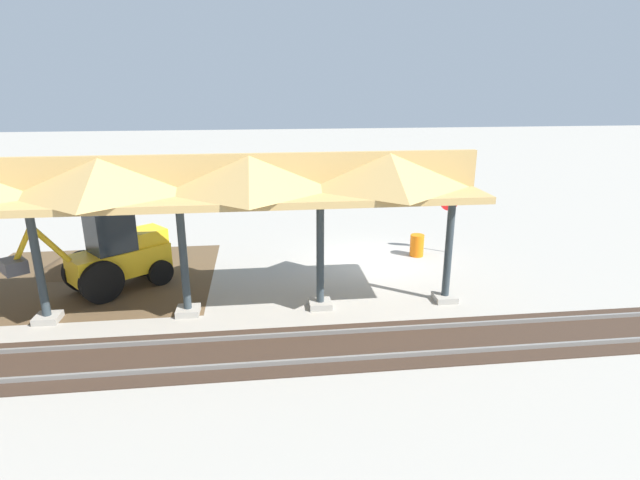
# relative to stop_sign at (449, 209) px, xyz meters

# --- Properties ---
(ground_plane) EXTENTS (120.00, 120.00, 0.00)m
(ground_plane) POSITION_rel_stop_sign_xyz_m (3.32, 0.86, -1.85)
(ground_plane) COLOR #9E998E
(dirt_work_zone) EXTENTS (8.54, 7.00, 0.01)m
(dirt_work_zone) POSITION_rel_stop_sign_xyz_m (13.80, 1.44, -1.85)
(dirt_work_zone) COLOR brown
(dirt_work_zone) RESTS_ON ground
(platform_canopy) EXTENTS (21.75, 3.20, 4.90)m
(platform_canopy) POSITION_rel_stop_sign_xyz_m (12.07, 4.75, 2.33)
(platform_canopy) COLOR #9E998E
(platform_canopy) RESTS_ON ground
(rail_tracks) EXTENTS (60.00, 2.58, 0.15)m
(rail_tracks) POSITION_rel_stop_sign_xyz_m (3.32, 7.35, -1.82)
(rail_tracks) COLOR slate
(rail_tracks) RESTS_ON ground
(stop_sign) EXTENTS (0.76, 0.08, 2.56)m
(stop_sign) POSITION_rel_stop_sign_xyz_m (0.00, 0.00, 0.00)
(stop_sign) COLOR gray
(stop_sign) RESTS_ON ground
(backhoe) EXTENTS (4.64, 4.04, 2.82)m
(backhoe) POSITION_rel_stop_sign_xyz_m (12.64, 2.47, -0.58)
(backhoe) COLOR yellow
(backhoe) RESTS_ON ground
(dirt_mound) EXTENTS (4.37, 4.37, 1.31)m
(dirt_mound) POSITION_rel_stop_sign_xyz_m (15.07, 0.49, -1.85)
(dirt_mound) COLOR brown
(dirt_mound) RESTS_ON ground
(traffic_barrel) EXTENTS (0.56, 0.56, 0.90)m
(traffic_barrel) POSITION_rel_stop_sign_xyz_m (1.37, 0.34, -1.40)
(traffic_barrel) COLOR orange
(traffic_barrel) RESTS_ON ground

